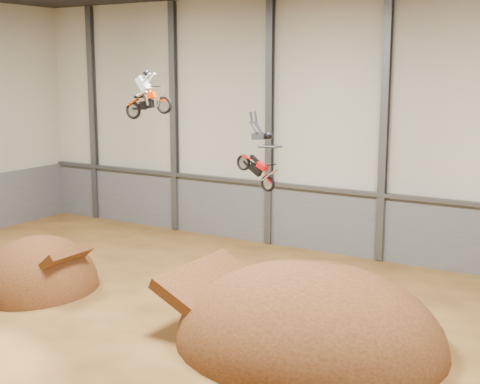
{
  "coord_description": "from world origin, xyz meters",
  "views": [
    {
      "loc": [
        14.65,
        -18.18,
        9.98
      ],
      "look_at": [
        1.25,
        4.0,
        5.2
      ],
      "focal_mm": 50.0,
      "sensor_mm": 36.0,
      "label": 1
    }
  ],
  "objects_px": {
    "fmx_rider_a": "(149,91)",
    "fmx_rider_b": "(252,150)",
    "takeoff_ramp": "(39,290)",
    "landing_ramp": "(308,343)"
  },
  "relations": [
    {
      "from": "takeoff_ramp",
      "to": "fmx_rider_b",
      "type": "xyz_separation_m",
      "value": [
        10.31,
        1.67,
        6.94
      ]
    },
    {
      "from": "landing_ramp",
      "to": "fmx_rider_a",
      "type": "height_order",
      "value": "fmx_rider_a"
    },
    {
      "from": "takeoff_ramp",
      "to": "fmx_rider_a",
      "type": "xyz_separation_m",
      "value": [
        5.97,
        0.91,
        9.12
      ]
    },
    {
      "from": "takeoff_ramp",
      "to": "landing_ramp",
      "type": "relative_size",
      "value": 0.57
    },
    {
      "from": "takeoff_ramp",
      "to": "fmx_rider_a",
      "type": "height_order",
      "value": "fmx_rider_a"
    },
    {
      "from": "landing_ramp",
      "to": "fmx_rider_b",
      "type": "bearing_deg",
      "value": 164.61
    },
    {
      "from": "fmx_rider_b",
      "to": "fmx_rider_a",
      "type": "bearing_deg",
      "value": -161.07
    },
    {
      "from": "landing_ramp",
      "to": "takeoff_ramp",
      "type": "bearing_deg",
      "value": -176.18
    },
    {
      "from": "fmx_rider_a",
      "to": "fmx_rider_b",
      "type": "distance_m",
      "value": 4.91
    },
    {
      "from": "landing_ramp",
      "to": "fmx_rider_b",
      "type": "relative_size",
      "value": 3.81
    }
  ]
}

